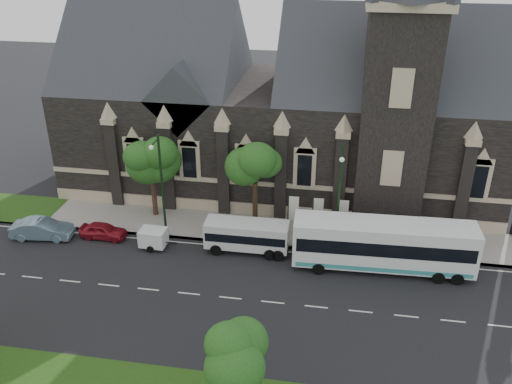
% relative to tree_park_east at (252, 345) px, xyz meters
% --- Properties ---
extents(ground, '(160.00, 160.00, 0.00)m').
position_rel_tree_park_east_xyz_m(ground, '(-6.18, 9.32, -4.62)').
color(ground, black).
rests_on(ground, ground).
extents(sidewalk, '(80.00, 5.00, 0.15)m').
position_rel_tree_park_east_xyz_m(sidewalk, '(-6.18, 18.82, -4.54)').
color(sidewalk, gray).
rests_on(sidewalk, ground).
extents(museum, '(40.00, 17.70, 29.90)m').
position_rel_tree_park_east_xyz_m(museum, '(-1.06, 28.10, 3.55)').
color(museum, black).
rests_on(museum, ground).
extents(tree_park_east, '(3.40, 3.40, 6.28)m').
position_rel_tree_park_east_xyz_m(tree_park_east, '(0.00, 0.00, 0.00)').
color(tree_park_east, black).
rests_on(tree_park_east, ground).
extents(tree_walk_right, '(4.08, 4.08, 7.80)m').
position_rel_tree_park_east_xyz_m(tree_walk_right, '(-2.96, 20.04, 1.20)').
color(tree_walk_right, black).
rests_on(tree_walk_right, ground).
extents(tree_walk_left, '(3.91, 3.91, 7.64)m').
position_rel_tree_park_east_xyz_m(tree_walk_left, '(-11.97, 20.03, 1.12)').
color(tree_walk_left, black).
rests_on(tree_walk_left, ground).
extents(street_lamp_near, '(0.36, 1.88, 9.00)m').
position_rel_tree_park_east_xyz_m(street_lamp_near, '(3.82, 16.42, 0.49)').
color(street_lamp_near, black).
rests_on(street_lamp_near, ground).
extents(street_lamp_mid, '(0.36, 1.88, 9.00)m').
position_rel_tree_park_east_xyz_m(street_lamp_mid, '(-10.18, 16.42, 0.49)').
color(street_lamp_mid, black).
rests_on(street_lamp_mid, ground).
extents(banner_flag_left, '(0.90, 0.10, 4.00)m').
position_rel_tree_park_east_xyz_m(banner_flag_left, '(0.11, 18.32, -2.24)').
color(banner_flag_left, black).
rests_on(banner_flag_left, ground).
extents(banner_flag_center, '(0.90, 0.10, 4.00)m').
position_rel_tree_park_east_xyz_m(banner_flag_center, '(2.11, 18.32, -2.24)').
color(banner_flag_center, black).
rests_on(banner_flag_center, ground).
extents(banner_flag_right, '(0.90, 0.10, 4.00)m').
position_rel_tree_park_east_xyz_m(banner_flag_right, '(4.11, 18.32, -2.24)').
color(banner_flag_right, black).
rests_on(banner_flag_right, ground).
extents(tour_coach, '(13.41, 3.41, 3.89)m').
position_rel_tree_park_east_xyz_m(tour_coach, '(7.35, 14.77, -2.51)').
color(tour_coach, white).
rests_on(tour_coach, ground).
extents(shuttle_bus, '(6.59, 2.38, 2.54)m').
position_rel_tree_park_east_xyz_m(shuttle_bus, '(-3.09, 15.52, -3.14)').
color(shuttle_bus, silver).
rests_on(shuttle_bus, ground).
extents(box_trailer, '(3.02, 1.78, 1.60)m').
position_rel_tree_park_east_xyz_m(box_trailer, '(-10.60, 14.76, -3.71)').
color(box_trailer, silver).
rests_on(box_trailer, ground).
extents(sedan, '(5.19, 2.32, 1.65)m').
position_rel_tree_park_east_xyz_m(sedan, '(-20.18, 14.66, -3.79)').
color(sedan, '#6E8AA0').
rests_on(sedan, ground).
extents(car_far_red, '(3.94, 1.64, 1.33)m').
position_rel_tree_park_east_xyz_m(car_far_red, '(-15.21, 15.49, -3.95)').
color(car_far_red, maroon).
rests_on(car_far_red, ground).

